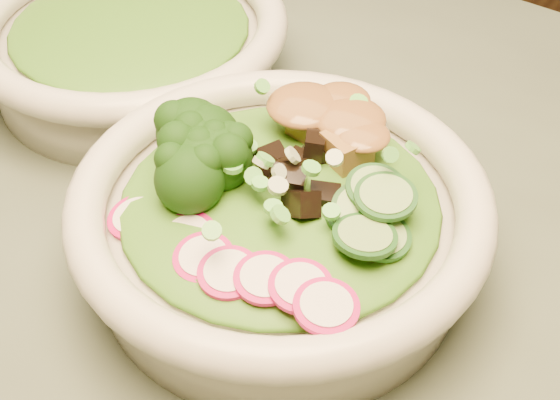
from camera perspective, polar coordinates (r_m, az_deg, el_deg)
The scene contains 12 objects.
dining_table at distance 0.60m, azimuth -4.18°, elevation -9.37°, with size 1.20×0.80×0.75m.
salad_bowl at distance 0.46m, azimuth 0.00°, elevation -1.70°, with size 0.25×0.25×0.07m.
side_bowl at distance 0.63m, azimuth -10.75°, elevation 11.04°, with size 0.24×0.24×0.07m.
lettuce_bed at distance 0.45m, azimuth 0.00°, elevation 0.09°, with size 0.19×0.19×0.02m, color #2B6A16.
side_lettuce at distance 0.62m, azimuth -10.97°, elevation 12.49°, with size 0.16×0.16×0.02m, color #2B6A16.
broccoli_florets at distance 0.46m, azimuth -6.64°, elevation 3.26°, with size 0.07×0.06×0.04m, color black, non-canonical shape.
radish_slices at distance 0.41m, azimuth -3.24°, elevation -5.01°, with size 0.10×0.04×0.02m, color #B70E56, non-canonical shape.
cucumber_slices at distance 0.43m, azimuth 7.26°, elevation -1.26°, with size 0.06×0.06×0.03m, color #81A45B, non-canonical shape.
mushroom_heap at distance 0.45m, azimuth 0.60°, elevation 2.14°, with size 0.06×0.06×0.04m, color black, non-canonical shape.
tofu_cubes at distance 0.48m, azimuth 3.05°, elevation 5.24°, with size 0.08×0.06×0.03m, color olive, non-canonical shape.
peanut_sauce at distance 0.48m, azimuth 3.10°, elevation 6.37°, with size 0.06×0.05×0.01m, color brown.
scallion_garnish at distance 0.44m, azimuth 0.00°, elevation 2.17°, with size 0.18×0.18×0.02m, color #5CBF43, non-canonical shape.
Camera 1 is at (0.25, -0.27, 1.11)m, focal length 50.00 mm.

